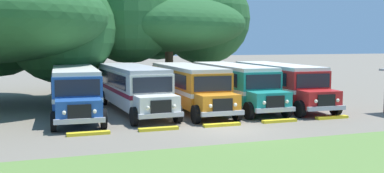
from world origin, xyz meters
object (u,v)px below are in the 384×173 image
Objects in this scene: parked_bus_slot_1 at (133,86)px; parked_bus_slot_2 at (189,85)px; parked_bus_slot_4 at (279,82)px; broad_shade_tree at (169,20)px; parked_bus_slot_3 at (233,83)px; parked_bus_slot_0 at (75,88)px.

parked_bus_slot_2 is (3.55, -0.44, 0.00)m from parked_bus_slot_1.
broad_shade_tree reaches higher than parked_bus_slot_4.
parked_bus_slot_1 is 0.68× the size of broad_shade_tree.
parked_bus_slot_1 is 1.00× the size of parked_bus_slot_4.
parked_bus_slot_2 is 1.00× the size of parked_bus_slot_3.
parked_bus_slot_1 and parked_bus_slot_3 have the same top height.
parked_bus_slot_1 is at bearing -96.75° from parked_bus_slot_2.
parked_bus_slot_2 is at bearing -86.77° from parked_bus_slot_3.
parked_bus_slot_0 is 10.33m from parked_bus_slot_3.
parked_bus_slot_0 and parked_bus_slot_3 have the same top height.
parked_bus_slot_0 is 0.67× the size of broad_shade_tree.
parked_bus_slot_4 is (13.54, -0.42, 0.00)m from parked_bus_slot_0.
parked_bus_slot_0 is 1.00× the size of parked_bus_slot_2.
parked_bus_slot_1 is 1.01× the size of parked_bus_slot_3.
parked_bus_slot_2 is at bearing -89.84° from parked_bus_slot_4.
parked_bus_slot_1 is 3.58m from parked_bus_slot_2.
parked_bus_slot_0 is at bearing -89.36° from parked_bus_slot_4.
parked_bus_slot_4 is at bearing 88.02° from parked_bus_slot_2.
parked_bus_slot_1 is 6.78m from parked_bus_slot_3.
broad_shade_tree is at bearing 170.61° from parked_bus_slot_2.
parked_bus_slot_3 is (6.78, -0.29, 0.00)m from parked_bus_slot_1.
parked_bus_slot_0 and parked_bus_slot_1 have the same top height.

